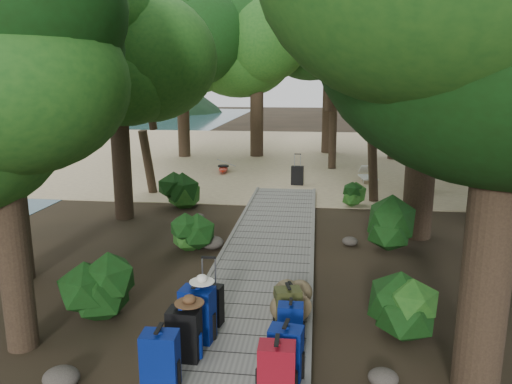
% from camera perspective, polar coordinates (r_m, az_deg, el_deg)
% --- Properties ---
extents(ground, '(120.00, 120.00, 0.00)m').
position_cam_1_polar(ground, '(10.31, 0.98, -8.59)').
color(ground, '#312518').
rests_on(ground, ground).
extents(sand_beach, '(40.00, 22.00, 0.02)m').
position_cam_1_polar(sand_beach, '(25.84, 4.69, 4.38)').
color(sand_beach, '#C5B385').
rests_on(sand_beach, ground).
extents(boardwalk, '(2.00, 12.00, 0.12)m').
position_cam_1_polar(boardwalk, '(11.22, 1.51, -6.46)').
color(boardwalk, gray).
rests_on(boardwalk, ground).
extents(backpack_left_a, '(0.44, 0.32, 0.80)m').
position_cam_1_polar(backpack_left_a, '(6.33, -10.89, -18.13)').
color(backpack_left_a, navy).
rests_on(backpack_left_a, boardwalk).
extents(backpack_left_b, '(0.43, 0.31, 0.78)m').
position_cam_1_polar(backpack_left_b, '(6.88, -8.22, -15.50)').
color(backpack_left_b, black).
rests_on(backpack_left_b, boardwalk).
extents(backpack_left_c, '(0.50, 0.39, 0.86)m').
position_cam_1_polar(backpack_left_c, '(7.29, -6.71, -13.40)').
color(backpack_left_c, navy).
rests_on(backpack_left_c, boardwalk).
extents(backpack_right_a, '(0.43, 0.31, 0.76)m').
position_cam_1_polar(backpack_right_a, '(6.08, 2.37, -19.56)').
color(backpack_right_a, maroon).
rests_on(backpack_right_a, boardwalk).
extents(backpack_right_b, '(0.45, 0.34, 0.74)m').
position_cam_1_polar(backpack_right_b, '(6.46, 3.41, -17.60)').
color(backpack_right_b, navy).
rests_on(backpack_right_b, boardwalk).
extents(backpack_right_c, '(0.36, 0.26, 0.61)m').
position_cam_1_polar(backpack_right_c, '(7.28, 3.97, -14.46)').
color(backpack_right_c, navy).
rests_on(backpack_right_c, boardwalk).
extents(backpack_right_d, '(0.45, 0.37, 0.60)m').
position_cam_1_polar(backpack_right_d, '(7.78, 3.66, -12.63)').
color(backpack_right_d, '#383B1A').
rests_on(backpack_right_d, boardwalk).
extents(duffel_right_khaki, '(0.64, 0.76, 0.43)m').
position_cam_1_polar(duffel_right_khaki, '(8.11, 4.11, -12.18)').
color(duffel_right_khaki, brown).
rests_on(duffel_right_khaki, boardwalk).
extents(suitcase_on_boardwalk, '(0.43, 0.29, 0.62)m').
position_cam_1_polar(suitcase_on_boardwalk, '(7.76, -5.32, -12.65)').
color(suitcase_on_boardwalk, black).
rests_on(suitcase_on_boardwalk, boardwalk).
extents(lone_suitcase_on_sand, '(0.45, 0.28, 0.68)m').
position_cam_1_polar(lone_suitcase_on_sand, '(18.08, 4.74, 1.90)').
color(lone_suitcase_on_sand, black).
rests_on(lone_suitcase_on_sand, sand_beach).
extents(hat_brown, '(0.39, 0.39, 0.12)m').
position_cam_1_polar(hat_brown, '(6.70, -7.64, -12.03)').
color(hat_brown, '#51351E').
rests_on(hat_brown, backpack_left_b).
extents(hat_white, '(0.35, 0.35, 0.12)m').
position_cam_1_polar(hat_white, '(7.11, -6.21, -9.75)').
color(hat_white, silver).
rests_on(hat_white, backpack_left_c).
extents(kayak, '(1.17, 3.41, 0.33)m').
position_cam_1_polar(kayak, '(20.72, -3.76, 2.82)').
color(kayak, '#B61F0F').
rests_on(kayak, sand_beach).
extents(sun_lounger, '(0.76, 1.70, 0.53)m').
position_cam_1_polar(sun_lounger, '(19.10, 12.69, 1.98)').
color(sun_lounger, silver).
rests_on(sun_lounger, sand_beach).
extents(tree_right_a, '(4.90, 4.90, 8.16)m').
position_cam_1_polar(tree_right_a, '(6.17, 27.12, 14.48)').
color(tree_right_a, black).
rests_on(tree_right_a, ground).
extents(tree_right_c, '(5.80, 5.80, 10.03)m').
position_cam_1_polar(tree_right_c, '(12.35, 19.40, 17.95)').
color(tree_right_c, black).
rests_on(tree_right_c, ground).
extents(tree_right_d, '(5.60, 5.60, 10.27)m').
position_cam_1_polar(tree_right_d, '(14.99, 27.20, 16.69)').
color(tree_right_d, black).
rests_on(tree_right_d, ground).
extents(tree_right_e, '(5.10, 5.10, 9.17)m').
position_cam_1_polar(tree_right_e, '(17.54, 19.31, 14.79)').
color(tree_right_e, black).
rests_on(tree_right_e, ground).
extents(tree_right_f, '(5.44, 5.44, 9.72)m').
position_cam_1_polar(tree_right_f, '(19.58, 24.26, 14.92)').
color(tree_right_f, black).
rests_on(tree_right_f, ground).
extents(tree_left_a, '(3.67, 3.67, 6.11)m').
position_cam_1_polar(tree_left_a, '(7.35, -27.23, 5.91)').
color(tree_left_a, black).
rests_on(tree_left_a, ground).
extents(tree_left_c, '(4.16, 4.16, 7.23)m').
position_cam_1_polar(tree_left_c, '(13.82, -15.61, 11.73)').
color(tree_left_c, black).
rests_on(tree_left_c, ground).
extents(tree_back_a, '(5.38, 5.38, 9.31)m').
position_cam_1_polar(tree_back_a, '(24.71, 0.09, 14.85)').
color(tree_back_a, black).
rests_on(tree_back_a, ground).
extents(tree_back_b, '(6.10, 6.10, 10.90)m').
position_cam_1_polar(tree_back_b, '(26.27, 8.67, 16.31)').
color(tree_back_b, black).
rests_on(tree_back_b, ground).
extents(tree_back_c, '(5.61, 5.61, 10.10)m').
position_cam_1_polar(tree_back_c, '(24.76, 16.28, 15.26)').
color(tree_back_c, black).
rests_on(tree_back_c, ground).
extents(tree_back_d, '(5.00, 5.00, 8.33)m').
position_cam_1_polar(tree_back_d, '(24.81, -8.46, 13.57)').
color(tree_back_d, black).
rests_on(tree_back_d, ground).
extents(palm_right_a, '(3.96, 3.96, 6.75)m').
position_cam_1_polar(palm_right_a, '(15.94, 14.25, 11.02)').
color(palm_right_a, '#13380F').
rests_on(palm_right_a, ground).
extents(palm_right_b, '(4.31, 4.31, 8.32)m').
position_cam_1_polar(palm_right_b, '(20.76, 18.79, 13.22)').
color(palm_right_b, '#13380F').
rests_on(palm_right_b, ground).
extents(palm_right_c, '(4.53, 4.53, 7.21)m').
position_cam_1_polar(palm_right_c, '(21.58, 9.64, 12.18)').
color(palm_right_c, '#13380F').
rests_on(palm_right_c, ground).
extents(palm_left_a, '(4.04, 4.04, 6.42)m').
position_cam_1_polar(palm_left_a, '(16.87, -12.98, 10.60)').
color(palm_left_a, '#13380F').
rests_on(palm_left_a, ground).
extents(rock_left_a, '(0.46, 0.42, 0.25)m').
position_cam_1_polar(rock_left_a, '(7.05, -21.37, -19.15)').
color(rock_left_a, '#4C473F').
rests_on(rock_left_a, ground).
extents(rock_left_b, '(0.35, 0.32, 0.19)m').
position_cam_1_polar(rock_left_b, '(9.41, -15.36, -10.57)').
color(rock_left_b, '#4C473F').
rests_on(rock_left_b, ground).
extents(rock_left_c, '(0.54, 0.48, 0.29)m').
position_cam_1_polar(rock_left_c, '(11.37, -5.06, -5.77)').
color(rock_left_c, '#4C473F').
rests_on(rock_left_c, ground).
extents(rock_left_d, '(0.30, 0.27, 0.16)m').
position_cam_1_polar(rock_left_d, '(13.76, -6.52, -2.79)').
color(rock_left_d, '#4C473F').
rests_on(rock_left_d, ground).
extents(rock_right_a, '(0.38, 0.35, 0.21)m').
position_cam_1_polar(rock_right_a, '(6.84, 14.33, -19.87)').
color(rock_right_a, '#4C473F').
rests_on(rock_right_a, ground).
extents(rock_right_b, '(0.46, 0.42, 0.25)m').
position_cam_1_polar(rock_right_b, '(8.91, 16.53, -11.79)').
color(rock_right_b, '#4C473F').
rests_on(rock_right_b, ground).
extents(rock_right_c, '(0.37, 0.33, 0.20)m').
position_cam_1_polar(rock_right_c, '(11.77, 10.69, -5.54)').
color(rock_right_c, '#4C473F').
rests_on(rock_right_c, ground).
extents(shrub_left_a, '(1.21, 1.21, 1.09)m').
position_cam_1_polar(shrub_left_a, '(8.40, -17.67, -10.31)').
color(shrub_left_a, '#1A4C17').
rests_on(shrub_left_a, ground).
extents(shrub_left_b, '(0.94, 0.94, 0.85)m').
position_cam_1_polar(shrub_left_b, '(11.25, -7.43, -4.56)').
color(shrub_left_b, '#1A4C17').
rests_on(shrub_left_b, ground).
extents(shrub_left_c, '(1.10, 1.10, 0.99)m').
position_cam_1_polar(shrub_left_c, '(14.97, -8.77, 0.03)').
color(shrub_left_c, '#1A4C17').
rests_on(shrub_left_c, ground).
extents(shrub_right_a, '(1.06, 1.06, 0.95)m').
position_cam_1_polar(shrub_right_a, '(7.95, 16.32, -12.11)').
color(shrub_right_a, '#1A4C17').
rests_on(shrub_right_a, ground).
extents(shrub_right_b, '(1.18, 1.18, 1.06)m').
position_cam_1_polar(shrub_right_b, '(11.67, 15.74, -3.76)').
color(shrub_right_b, '#1A4C17').
rests_on(shrub_right_b, ground).
extents(shrub_right_c, '(0.75, 0.75, 0.67)m').
position_cam_1_polar(shrub_right_c, '(15.26, 11.56, -0.44)').
color(shrub_right_c, '#1A4C17').
rests_on(shrub_right_c, ground).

